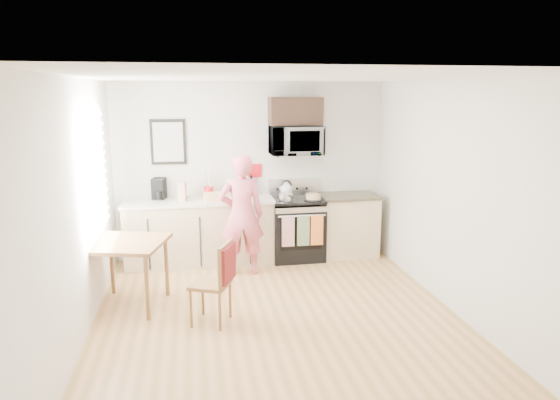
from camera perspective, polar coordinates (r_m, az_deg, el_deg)
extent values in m
plane|color=olive|center=(5.69, -0.27, -13.28)|extent=(4.60, 4.60, 0.00)
cube|color=white|center=(7.50, -3.28, 3.39)|extent=(4.00, 0.04, 2.60)
cube|color=white|center=(3.12, 7.05, -9.52)|extent=(4.00, 0.04, 2.60)
cube|color=white|center=(5.31, -22.07, -1.19)|extent=(0.04, 4.60, 2.60)
cube|color=white|center=(5.93, 19.12, 0.37)|extent=(0.04, 4.60, 2.60)
cube|color=white|center=(5.14, -0.30, 13.90)|extent=(4.00, 4.60, 0.04)
cube|color=white|center=(6.03, -20.56, 2.87)|extent=(0.02, 1.40, 1.50)
cube|color=white|center=(6.03, -20.46, 2.87)|extent=(0.01, 1.30, 1.40)
cube|color=tan|center=(7.34, -9.14, -3.75)|extent=(2.10, 0.60, 0.90)
cube|color=silver|center=(7.22, -9.27, -0.16)|extent=(2.14, 0.64, 0.04)
cube|color=tan|center=(7.69, 7.72, -2.96)|extent=(0.84, 0.60, 0.90)
cube|color=black|center=(7.58, 7.82, 0.47)|extent=(0.88, 0.64, 0.04)
cube|color=black|center=(7.48, 1.91, -3.79)|extent=(0.76, 0.65, 0.77)
cube|color=black|center=(7.17, 2.43, -3.98)|extent=(0.61, 0.02, 0.45)
cube|color=silver|center=(7.09, 2.45, -1.41)|extent=(0.74, 0.02, 0.14)
cylinder|color=silver|center=(7.05, 2.53, -1.82)|extent=(0.68, 0.02, 0.02)
cube|color=black|center=(7.36, 1.94, 0.06)|extent=(0.76, 0.65, 0.04)
cube|color=silver|center=(7.60, 1.51, 1.52)|extent=(0.76, 0.08, 0.24)
cube|color=beige|center=(7.07, 0.94, -3.63)|extent=(0.18, 0.02, 0.44)
cube|color=#59714B|center=(7.11, 2.68, -3.54)|extent=(0.18, 0.02, 0.44)
cube|color=#D0501F|center=(7.15, 4.25, -3.46)|extent=(0.18, 0.02, 0.44)
imported|color=silver|center=(7.33, 1.81, 6.82)|extent=(0.76, 0.51, 0.42)
cube|color=black|center=(7.35, 1.76, 10.11)|extent=(0.76, 0.35, 0.40)
cube|color=black|center=(7.38, -12.65, 6.49)|extent=(0.50, 0.03, 0.65)
cube|color=#A3A69D|center=(7.36, -12.66, 6.47)|extent=(0.42, 0.01, 0.56)
cube|color=red|center=(7.49, -2.89, 3.38)|extent=(0.20, 0.02, 0.20)
imported|color=#BF3448|center=(6.74, -4.41, -1.71)|extent=(0.61, 0.40, 1.66)
cube|color=brown|center=(5.97, -17.18, -4.75)|extent=(0.84, 0.84, 0.04)
cylinder|color=brown|center=(5.94, -21.31, -9.14)|extent=(0.05, 0.05, 0.74)
cylinder|color=brown|center=(5.67, -14.95, -9.70)|extent=(0.05, 0.05, 0.74)
cylinder|color=brown|center=(6.52, -18.67, -7.03)|extent=(0.05, 0.05, 0.74)
cylinder|color=brown|center=(6.28, -12.84, -7.41)|extent=(0.05, 0.05, 0.74)
cube|color=brown|center=(5.46, -7.97, -9.51)|extent=(0.50, 0.50, 0.04)
cube|color=brown|center=(5.31, -6.21, -7.33)|extent=(0.19, 0.36, 0.46)
cube|color=#50130D|center=(5.30, -5.97, -7.26)|extent=(0.19, 0.34, 0.38)
cylinder|color=brown|center=(5.47, -10.15, -12.15)|extent=(0.03, 0.03, 0.42)
cylinder|color=brown|center=(5.36, -6.89, -12.59)|extent=(0.03, 0.03, 0.42)
cylinder|color=brown|center=(5.74, -8.83, -10.89)|extent=(0.03, 0.03, 0.42)
cylinder|color=brown|center=(5.63, -5.72, -11.27)|extent=(0.03, 0.03, 0.42)
cube|color=brown|center=(7.47, -3.24, 1.33)|extent=(0.10, 0.14, 0.20)
cylinder|color=red|center=(7.35, -8.14, 0.91)|extent=(0.13, 0.13, 0.17)
imported|color=white|center=(7.31, -11.06, 0.27)|extent=(0.26, 0.26, 0.05)
cube|color=tan|center=(7.17, -11.11, 0.94)|extent=(0.13, 0.13, 0.27)
cube|color=black|center=(7.39, -13.66, 1.29)|extent=(0.22, 0.24, 0.30)
cylinder|color=black|center=(7.31, -13.67, 0.57)|extent=(0.11, 0.11, 0.11)
cube|color=tan|center=(7.11, -7.30, 0.37)|extent=(0.35, 0.20, 0.12)
cylinder|color=black|center=(7.23, 3.83, 0.07)|extent=(0.26, 0.26, 0.01)
cylinder|color=tan|center=(7.22, 3.83, 0.42)|extent=(0.21, 0.21, 0.07)
sphere|color=white|center=(7.49, 0.75, 1.20)|extent=(0.19, 0.19, 0.19)
cone|color=white|center=(7.47, 0.75, 1.94)|extent=(0.06, 0.06, 0.06)
torus|color=black|center=(7.48, 0.75, 1.64)|extent=(0.17, 0.02, 0.17)
cylinder|color=silver|center=(7.16, 0.68, 0.34)|extent=(0.20, 0.20, 0.10)
cylinder|color=black|center=(7.02, 1.20, 0.43)|extent=(0.06, 0.18, 0.02)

